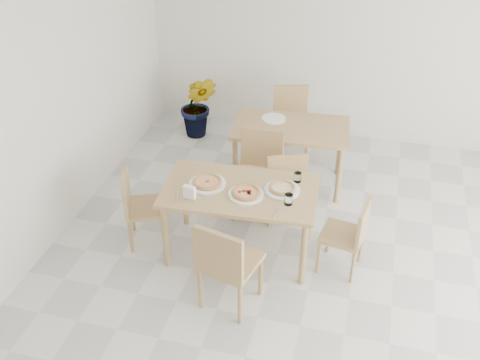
% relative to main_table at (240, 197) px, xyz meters
% --- Properties ---
extents(main_table, '(1.48, 0.91, 0.75)m').
position_rel_main_table_xyz_m(main_table, '(0.00, 0.00, 0.00)').
color(main_table, '#A58254').
rests_on(main_table, ground).
extents(chair_south, '(0.55, 0.55, 0.92)m').
position_rel_main_table_xyz_m(chair_south, '(0.08, -0.76, -0.13)').
color(chair_south, tan).
rests_on(chair_south, ground).
extents(chair_north, '(0.46, 0.46, 0.93)m').
position_rel_main_table_xyz_m(chair_north, '(0.01, 0.75, -0.13)').
color(chair_north, tan).
rests_on(chair_north, ground).
extents(chair_west, '(0.52, 0.52, 0.81)m').
position_rel_main_table_xyz_m(chair_west, '(-1.01, -0.09, -0.19)').
color(chair_west, tan).
rests_on(chair_west, ground).
extents(chair_east, '(0.44, 0.44, 0.77)m').
position_rel_main_table_xyz_m(chair_east, '(1.05, 0.02, -0.21)').
color(chair_east, tan).
rests_on(chair_east, ground).
extents(plate_margherita, '(0.35, 0.35, 0.02)m').
position_rel_main_table_xyz_m(plate_margherita, '(-0.32, -0.00, 0.10)').
color(plate_margherita, white).
rests_on(plate_margherita, main_table).
extents(plate_mushroom, '(0.33, 0.33, 0.02)m').
position_rel_main_table_xyz_m(plate_mushroom, '(0.38, 0.08, 0.10)').
color(plate_mushroom, white).
rests_on(plate_mushroom, main_table).
extents(plate_pepperoni, '(0.33, 0.33, 0.02)m').
position_rel_main_table_xyz_m(plate_pepperoni, '(0.08, -0.08, 0.10)').
color(plate_pepperoni, white).
rests_on(plate_pepperoni, main_table).
extents(pizza_margherita, '(0.36, 0.36, 0.03)m').
position_rel_main_table_xyz_m(pizza_margherita, '(-0.32, -0.00, 0.12)').
color(pizza_margherita, tan).
rests_on(pizza_margherita, plate_margherita).
extents(pizza_mushroom, '(0.27, 0.27, 0.03)m').
position_rel_main_table_xyz_m(pizza_mushroom, '(0.38, 0.08, 0.12)').
color(pizza_mushroom, tan).
rests_on(pizza_mushroom, plate_mushroom).
extents(pizza_pepperoni, '(0.35, 0.35, 0.03)m').
position_rel_main_table_xyz_m(pizza_pepperoni, '(0.08, -0.08, 0.12)').
color(pizza_pepperoni, tan).
rests_on(pizza_pepperoni, plate_pepperoni).
extents(tumbler_a, '(0.07, 0.07, 0.09)m').
position_rel_main_table_xyz_m(tumbler_a, '(0.49, 0.27, 0.13)').
color(tumbler_a, white).
rests_on(tumbler_a, main_table).
extents(tumbler_b, '(0.08, 0.08, 0.10)m').
position_rel_main_table_xyz_m(tumbler_b, '(0.48, -0.11, 0.14)').
color(tumbler_b, white).
rests_on(tumbler_b, main_table).
extents(napkin_holder, '(0.13, 0.08, 0.13)m').
position_rel_main_table_xyz_m(napkin_holder, '(-0.40, -0.26, 0.15)').
color(napkin_holder, silver).
rests_on(napkin_holder, main_table).
extents(fork_a, '(0.04, 0.17, 0.01)m').
position_rel_main_table_xyz_m(fork_a, '(0.40, -0.28, 0.09)').
color(fork_a, silver).
rests_on(fork_a, main_table).
extents(fork_b, '(0.07, 0.19, 0.01)m').
position_rel_main_table_xyz_m(fork_b, '(-0.53, -0.27, 0.09)').
color(fork_b, silver).
rests_on(fork_b, main_table).
extents(second_table, '(1.35, 0.85, 0.75)m').
position_rel_main_table_xyz_m(second_table, '(0.23, 1.33, -0.01)').
color(second_table, tan).
rests_on(second_table, ground).
extents(chair_back_s, '(0.54, 0.54, 0.84)m').
position_rel_main_table_xyz_m(chair_back_s, '(0.30, 0.67, -0.18)').
color(chair_back_s, tan).
rests_on(chair_back_s, ground).
extents(chair_back_n, '(0.53, 0.53, 0.86)m').
position_rel_main_table_xyz_m(chair_back_n, '(0.11, 2.07, -0.16)').
color(chair_back_n, tan).
rests_on(chair_back_n, ground).
extents(plate_empty, '(0.27, 0.27, 0.02)m').
position_rel_main_table_xyz_m(plate_empty, '(0.01, 1.46, 0.10)').
color(plate_empty, white).
rests_on(plate_empty, second_table).
extents(potted_plant, '(0.51, 0.42, 0.87)m').
position_rel_main_table_xyz_m(potted_plant, '(-1.14, 2.17, -0.22)').
color(potted_plant, '#1F6724').
rests_on(potted_plant, ground).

